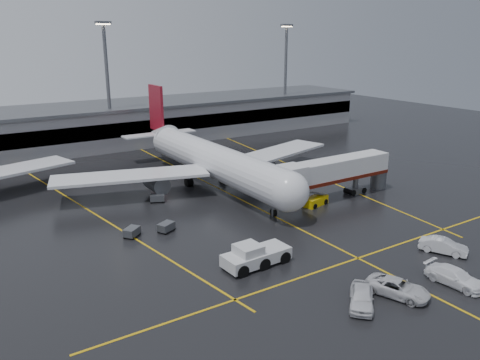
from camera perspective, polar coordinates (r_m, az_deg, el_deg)
ground at (r=68.98m, az=0.49°, el=-2.52°), size 220.00×220.00×0.00m
apron_line_centre at (r=68.97m, az=0.49°, el=-2.52°), size 0.25×90.00×0.02m
apron_line_stop at (r=53.39m, az=13.78°, el=-8.97°), size 60.00×0.25×0.02m
apron_line_left at (r=70.05m, az=-18.01°, el=-3.06°), size 9.99×69.35×0.02m
apron_line_right at (r=86.96m, az=6.77°, el=1.44°), size 7.57×69.64×0.02m
terminal at (r=109.94m, az=-13.49°, el=6.60°), size 122.00×19.00×8.60m
light_mast_mid at (r=101.51m, az=-15.42°, el=11.45°), size 3.00×1.20×25.45m
light_mast_right at (r=122.94m, az=5.41°, el=12.77°), size 3.00×1.20×25.45m
main_airliner at (r=75.71m, az=-3.55°, el=2.52°), size 48.80×45.60×14.10m
jet_bridge at (r=70.52m, az=11.30°, el=0.92°), size 19.90×3.40×6.05m
pushback_tractor at (r=49.99m, az=1.75°, el=-9.00°), size 7.34×3.37×2.58m
belt_loader at (r=68.05m, az=8.93°, el=-2.46°), size 4.23×2.63×2.50m
service_van_a at (r=46.95m, az=18.17°, el=-12.03°), size 4.42×6.24×1.58m
service_van_b at (r=50.75m, az=24.08°, el=-10.41°), size 2.82×5.82×1.63m
service_van_c at (r=57.20m, az=22.92°, el=-7.19°), size 3.77×5.23×1.64m
service_van_d at (r=44.50m, az=14.19°, el=-13.26°), size 5.04×4.93×1.71m
baggage_cart_a at (r=59.02m, az=-8.73°, el=-5.47°), size 2.37×2.07×1.12m
baggage_cart_b at (r=58.32m, az=-12.68°, el=-5.98°), size 2.38×2.26×1.12m
baggage_cart_c at (r=69.49m, az=-9.77°, el=-2.08°), size 2.35×1.99×1.12m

